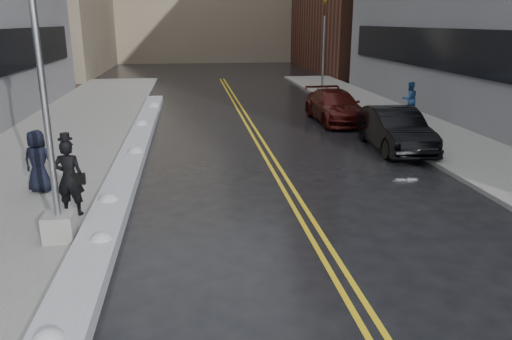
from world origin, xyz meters
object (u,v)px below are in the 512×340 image
object	(u,v)px
pedestrian_east	(409,99)
traffic_signal	(324,44)
car_black	(395,129)
pedestrian_c	(38,161)
fire_hydrant	(423,131)
lamppost	(48,135)
pedestrian_fedora	(69,178)
car_maroon	(335,106)

from	to	relation	value
pedestrian_east	traffic_signal	bearing A→B (deg)	-85.63
pedestrian_east	car_black	bearing A→B (deg)	51.44
traffic_signal	pedestrian_c	distance (m)	22.81
fire_hydrant	pedestrian_c	distance (m)	14.37
pedestrian_east	lamppost	bearing A→B (deg)	33.34
pedestrian_fedora	lamppost	bearing A→B (deg)	100.13
lamppost	pedestrian_fedora	size ratio (longest dim) A/B	3.93
traffic_signal	car_black	bearing A→B (deg)	-93.90
lamppost	car_black	world-z (taller)	lamppost
fire_hydrant	pedestrian_fedora	size ratio (longest dim) A/B	0.38
traffic_signal	pedestrian_fedora	xyz separation A→B (m)	(-11.85, -20.48, -2.28)
pedestrian_fedora	car_black	bearing A→B (deg)	-143.77
lamppost	pedestrian_east	world-z (taller)	lamppost
car_black	pedestrian_c	bearing A→B (deg)	-160.38
traffic_signal	pedestrian_fedora	world-z (taller)	traffic_signal
traffic_signal	car_black	world-z (taller)	traffic_signal
car_maroon	fire_hydrant	bearing A→B (deg)	-68.06
lamppost	fire_hydrant	bearing A→B (deg)	33.04
traffic_signal	pedestrian_east	bearing A→B (deg)	-75.51
lamppost	pedestrian_c	world-z (taller)	lamppost
pedestrian_c	pedestrian_east	xyz separation A→B (m)	(15.38, 9.81, -0.02)
car_black	car_maroon	size ratio (longest dim) A/B	0.93
fire_hydrant	car_black	xyz separation A→B (m)	(-1.50, -0.68, 0.26)
fire_hydrant	traffic_signal	bearing A→B (deg)	92.05
traffic_signal	car_black	size ratio (longest dim) A/B	1.22
traffic_signal	pedestrian_c	bearing A→B (deg)	-125.37
lamppost	pedestrian_fedora	bearing A→B (deg)	92.00
pedestrian_fedora	pedestrian_c	distance (m)	2.36
pedestrian_c	pedestrian_fedora	bearing A→B (deg)	138.55
car_black	car_maroon	distance (m)	5.91
pedestrian_fedora	traffic_signal	bearing A→B (deg)	-111.93
pedestrian_c	car_black	bearing A→B (deg)	-146.90
pedestrian_c	car_maroon	xyz separation A→B (m)	(11.46, 9.69, -0.28)
pedestrian_east	car_maroon	distance (m)	3.93
lamppost	traffic_signal	bearing A→B (deg)	61.79
lamppost	pedestrian_fedora	distance (m)	2.08
pedestrian_c	car_black	size ratio (longest dim) A/B	0.36
lamppost	car_maroon	size ratio (longest dim) A/B	1.44
lamppost	pedestrian_fedora	xyz separation A→B (m)	(-0.05, 1.52, -1.41)
pedestrian_fedora	car_black	distance (m)	12.31
pedestrian_fedora	fire_hydrant	bearing A→B (deg)	-144.20
pedestrian_c	car_maroon	bearing A→B (deg)	-124.15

